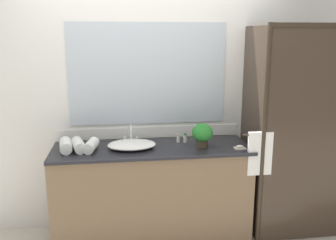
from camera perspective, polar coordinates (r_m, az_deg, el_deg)
name	(u,v)px	position (r m, az deg, el deg)	size (l,w,h in m)	color
ground_plane	(153,236)	(3.70, -2.41, -17.68)	(8.00, 8.00, 0.00)	beige
wall_back_with_mirror	(148,97)	(3.57, -3.15, 3.61)	(4.40, 0.06, 2.60)	silver
vanity_cabinet	(152,192)	(3.50, -2.50, -11.26)	(1.80, 0.58, 0.90)	brown
shower_enclosure	(294,135)	(3.47, 19.12, -2.22)	(1.20, 0.59, 2.00)	#2D2319
sink_basin	(132,145)	(3.31, -5.70, -3.87)	(0.44, 0.33, 0.06)	white
faucet	(131,137)	(3.46, -5.82, -2.61)	(0.17, 0.16, 0.17)	silver
potted_plant	(202,134)	(3.31, 5.41, -2.16)	(0.19, 0.19, 0.22)	#473828
soap_dish	(240,147)	(3.33, 11.21, -4.24)	(0.10, 0.07, 0.04)	silver
amenity_bottle_shampoo	(202,137)	(3.50, 5.35, -2.71)	(0.03, 0.03, 0.09)	#4C7056
amenity_bottle_conditioner	(178,139)	(3.47, 1.59, -2.95)	(0.03, 0.03, 0.07)	white
amenity_bottle_lotion	(185,138)	(3.46, 2.71, -2.88)	(0.03, 0.03, 0.09)	silver
rolled_towel_near_edge	(66,146)	(3.32, -15.75, -3.88)	(0.10, 0.10, 0.24)	white
rolled_towel_middle	(79,145)	(3.31, -13.85, -3.85)	(0.10, 0.10, 0.25)	white
rolled_towel_far_edge	(91,146)	(3.28, -11.97, -3.94)	(0.10, 0.10, 0.24)	white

